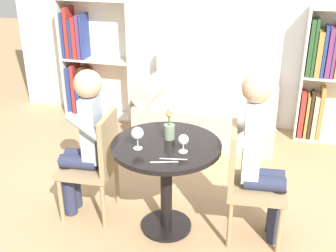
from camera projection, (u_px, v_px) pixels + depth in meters
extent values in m
plane|color=tan|center=(166.00, 227.00, 3.38)|extent=(16.00, 16.00, 0.00)
cube|color=silver|center=(218.00, 12.00, 4.78)|extent=(5.20, 0.05, 2.70)
cylinder|color=black|center=(166.00, 146.00, 3.08)|extent=(0.81, 0.81, 0.03)
cylinder|color=black|center=(166.00, 187.00, 3.23)|extent=(0.09, 0.09, 0.68)
cylinder|color=black|center=(166.00, 225.00, 3.38)|extent=(0.40, 0.40, 0.03)
cube|color=#B7A893|center=(206.00, 120.00, 4.83)|extent=(1.55, 0.80, 0.42)
cube|color=#B7A893|center=(213.00, 73.00, 4.93)|extent=(1.33, 0.16, 0.50)
cylinder|color=#B7A893|center=(151.00, 88.00, 4.86)|extent=(0.22, 0.72, 0.22)
cylinder|color=#B7A893|center=(268.00, 99.00, 4.55)|extent=(0.22, 0.72, 0.22)
cube|color=silver|center=(102.00, 57.00, 5.33)|extent=(0.91, 0.02, 1.48)
cube|color=silver|center=(66.00, 57.00, 5.32)|extent=(0.02, 0.28, 1.48)
cube|color=silver|center=(132.00, 62.00, 5.11)|extent=(0.02, 0.28, 1.48)
cube|color=silver|center=(102.00, 114.00, 5.51)|extent=(0.86, 0.28, 0.02)
cube|color=silver|center=(98.00, 60.00, 5.21)|extent=(0.86, 0.28, 0.02)
cube|color=navy|center=(72.00, 89.00, 5.47)|extent=(0.05, 0.23, 0.60)
cube|color=maroon|center=(76.00, 88.00, 5.45)|extent=(0.05, 0.23, 0.64)
cube|color=navy|center=(81.00, 94.00, 5.47)|extent=(0.05, 0.23, 0.49)
cube|color=#332319|center=(85.00, 90.00, 5.43)|extent=(0.05, 0.23, 0.62)
cube|color=maroon|center=(89.00, 91.00, 5.42)|extent=(0.04, 0.23, 0.59)
cube|color=maroon|center=(93.00, 96.00, 5.43)|extent=(0.05, 0.23, 0.47)
cube|color=navy|center=(66.00, 35.00, 5.19)|extent=(0.03, 0.23, 0.55)
cube|color=maroon|center=(70.00, 32.00, 5.16)|extent=(0.05, 0.23, 0.62)
cube|color=navy|center=(74.00, 38.00, 5.18)|extent=(0.03, 0.23, 0.48)
cube|color=maroon|center=(77.00, 37.00, 5.16)|extent=(0.05, 0.23, 0.50)
cube|color=#602D5B|center=(81.00, 37.00, 5.14)|extent=(0.04, 0.23, 0.53)
cube|color=navy|center=(85.00, 36.00, 5.13)|extent=(0.03, 0.23, 0.54)
cube|color=silver|center=(302.00, 75.00, 4.64)|extent=(0.02, 0.28, 1.48)
cube|color=silver|center=(334.00, 139.00, 4.83)|extent=(0.86, 0.28, 0.02)
cube|color=maroon|center=(302.00, 114.00, 4.80)|extent=(0.05, 0.23, 0.52)
cube|color=olive|center=(307.00, 115.00, 4.80)|extent=(0.03, 0.23, 0.50)
cube|color=#332319|center=(310.00, 114.00, 4.78)|extent=(0.03, 0.23, 0.53)
cube|color=tan|center=(315.00, 116.00, 4.77)|extent=(0.05, 0.23, 0.50)
cube|color=olive|center=(320.00, 113.00, 4.74)|extent=(0.05, 0.23, 0.60)
cube|color=#234723|center=(311.00, 47.00, 4.49)|extent=(0.04, 0.23, 0.60)
cube|color=#234723|center=(315.00, 47.00, 4.48)|extent=(0.03, 0.23, 0.61)
cube|color=olive|center=(319.00, 53.00, 4.49)|extent=(0.05, 0.23, 0.49)
cube|color=navy|center=(324.00, 51.00, 4.47)|extent=(0.03, 0.23, 0.54)
cube|color=#602D5B|center=(329.00, 52.00, 4.46)|extent=(0.05, 0.23, 0.53)
cube|color=#602D5B|center=(334.00, 51.00, 4.44)|extent=(0.03, 0.23, 0.56)
cylinder|color=#937A56|center=(78.00, 178.00, 3.69)|extent=(0.04, 0.04, 0.40)
cylinder|color=#937A56|center=(61.00, 201.00, 3.37)|extent=(0.04, 0.04, 0.40)
cylinder|color=#937A56|center=(117.00, 182.00, 3.63)|extent=(0.04, 0.04, 0.40)
cylinder|color=#937A56|center=(103.00, 206.00, 3.31)|extent=(0.04, 0.04, 0.40)
cube|color=#937A56|center=(88.00, 167.00, 3.41)|extent=(0.45, 0.45, 0.05)
cube|color=#937A56|center=(108.00, 142.00, 3.27)|extent=(0.07, 0.38, 0.45)
cylinder|color=#937A56|center=(279.00, 230.00, 3.03)|extent=(0.04, 0.04, 0.40)
cylinder|color=#937A56|center=(276.00, 202.00, 3.36)|extent=(0.04, 0.04, 0.40)
cylinder|color=#937A56|center=(230.00, 225.00, 3.09)|extent=(0.04, 0.04, 0.40)
cylinder|color=#937A56|center=(231.00, 198.00, 3.41)|extent=(0.04, 0.04, 0.40)
cube|color=#937A56|center=(256.00, 188.00, 3.13)|extent=(0.46, 0.46, 0.05)
cube|color=#937A56|center=(233.00, 156.00, 3.05)|extent=(0.08, 0.38, 0.45)
cylinder|color=#282D47|center=(74.00, 183.00, 3.56)|extent=(0.11, 0.11, 0.45)
cylinder|color=#282D47|center=(69.00, 190.00, 3.46)|extent=(0.11, 0.11, 0.45)
cylinder|color=#282D47|center=(84.00, 156.00, 3.43)|extent=(0.31, 0.13, 0.11)
cylinder|color=#282D47|center=(78.00, 162.00, 3.33)|extent=(0.31, 0.13, 0.11)
cube|color=#93A3B2|center=(92.00, 130.00, 3.25)|extent=(0.13, 0.21, 0.53)
cylinder|color=#93A3B2|center=(97.00, 113.00, 3.34)|extent=(0.29, 0.09, 0.23)
cylinder|color=#93A3B2|center=(84.00, 127.00, 3.10)|extent=(0.29, 0.09, 0.23)
sphere|color=tan|center=(88.00, 84.00, 3.10)|extent=(0.21, 0.21, 0.21)
cylinder|color=#282D47|center=(276.00, 216.00, 3.14)|extent=(0.11, 0.11, 0.45)
cylinder|color=#282D47|center=(275.00, 207.00, 3.24)|extent=(0.11, 0.11, 0.45)
cylinder|color=#282D47|center=(264.00, 183.00, 3.05)|extent=(0.31, 0.14, 0.11)
cylinder|color=#282D47|center=(264.00, 176.00, 3.15)|extent=(0.31, 0.14, 0.11)
cube|color=white|center=(252.00, 142.00, 2.99)|extent=(0.14, 0.21, 0.59)
cylinder|color=white|center=(254.00, 137.00, 2.82)|extent=(0.29, 0.10, 0.23)
cylinder|color=white|center=(253.00, 121.00, 3.07)|extent=(0.29, 0.10, 0.23)
sphere|color=tan|center=(257.00, 88.00, 2.82)|extent=(0.21, 0.21, 0.21)
cylinder|color=white|center=(138.00, 148.00, 3.01)|extent=(0.06, 0.06, 0.00)
cylinder|color=white|center=(138.00, 143.00, 2.99)|extent=(0.01, 0.01, 0.08)
sphere|color=white|center=(137.00, 133.00, 2.96)|extent=(0.09, 0.09, 0.09)
sphere|color=beige|center=(137.00, 135.00, 2.96)|extent=(0.06, 0.06, 0.06)
cylinder|color=white|center=(183.00, 151.00, 2.96)|extent=(0.06, 0.06, 0.00)
cylinder|color=white|center=(183.00, 147.00, 2.95)|extent=(0.01, 0.01, 0.06)
sphere|color=white|center=(183.00, 139.00, 2.92)|extent=(0.07, 0.07, 0.07)
sphere|color=beige|center=(183.00, 141.00, 2.93)|extent=(0.05, 0.05, 0.05)
cylinder|color=gray|center=(169.00, 132.00, 3.13)|extent=(0.08, 0.08, 0.11)
cylinder|color=#4C7A42|center=(169.00, 119.00, 3.09)|extent=(0.01, 0.01, 0.10)
sphere|color=#E07F4C|center=(169.00, 112.00, 3.07)|extent=(0.04, 0.04, 0.04)
cylinder|color=#4C7A42|center=(170.00, 117.00, 3.10)|extent=(0.01, 0.01, 0.12)
sphere|color=#9E70B2|center=(170.00, 110.00, 3.07)|extent=(0.04, 0.04, 0.04)
cylinder|color=#4C7A42|center=(168.00, 119.00, 3.11)|extent=(0.01, 0.01, 0.08)
sphere|color=#D16684|center=(168.00, 114.00, 3.09)|extent=(0.04, 0.04, 0.04)
cylinder|color=#4C7A42|center=(169.00, 120.00, 3.08)|extent=(0.01, 0.01, 0.09)
sphere|color=#EACC4C|center=(169.00, 114.00, 3.06)|extent=(0.04, 0.04, 0.04)
cylinder|color=#4C7A42|center=(170.00, 119.00, 3.07)|extent=(0.01, 0.01, 0.11)
sphere|color=#E07F4C|center=(170.00, 112.00, 3.05)|extent=(0.04, 0.04, 0.04)
cube|color=silver|center=(164.00, 162.00, 2.82)|extent=(0.18, 0.07, 0.00)
cube|color=silver|center=(173.00, 159.00, 2.86)|extent=(0.19, 0.04, 0.00)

